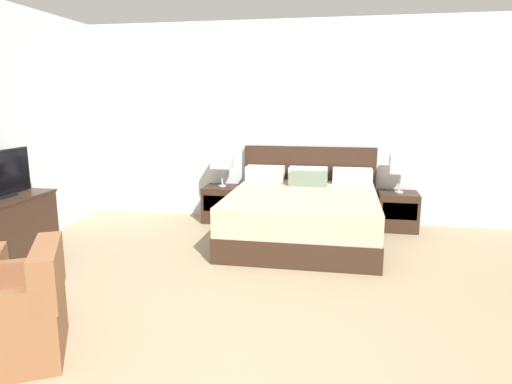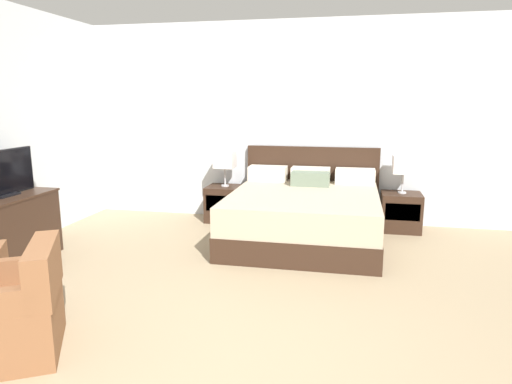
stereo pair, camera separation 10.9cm
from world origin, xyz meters
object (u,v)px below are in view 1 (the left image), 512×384
Objects in this scene: nightstand_left at (223,204)px; armchair_companion at (14,317)px; table_lamp_left at (222,160)px; bed at (303,214)px; table_lamp_right at (401,164)px; dresser at (4,231)px; nightstand_right at (398,211)px.

armchair_companion is at bearing -97.13° from nightstand_left.
nightstand_left is at bearing 82.87° from armchair_companion.
nightstand_left is 1.02× the size of table_lamp_left.
bed reaches higher than nightstand_left.
table_lamp_right is (2.41, 0.00, 0.00)m from table_lamp_left.
bed is at bearing -30.09° from table_lamp_left.
bed is 3.32m from dresser.
bed is 3.93× the size of nightstand_right.
nightstand_left is at bearing -179.97° from table_lamp_right.
dresser is (-4.17, -2.17, -0.50)m from table_lamp_right.
dresser is at bearing 130.73° from armchair_companion.
bed is 3.42m from armchair_companion.
nightstand_left is 2.80m from dresser.
bed is at bearing 26.45° from dresser.
armchair_companion is (-2.87, -3.69, 0.03)m from nightstand_right.
bed reaches higher than table_lamp_right.
dresser reaches higher than nightstand_left.
table_lamp_right is at bearing 0.03° from nightstand_left.
bed is 4.02× the size of table_lamp_left.
table_lamp_right is at bearing 90.00° from nightstand_right.
nightstand_left is 3.71m from armchair_companion.
nightstand_right is 1.02× the size of table_lamp_right.
table_lamp_left is (-1.20, 0.70, 0.55)m from bed.
armchair_companion reaches higher than nightstand_right.
armchair_companion is (-2.87, -3.69, -0.59)m from table_lamp_right.
nightstand_right is (2.41, 0.00, 0.00)m from nightstand_left.
table_lamp_left is (-2.41, 0.00, 0.63)m from nightstand_right.
nightstand_right is at bearing 27.51° from dresser.
table_lamp_left is 2.41m from table_lamp_right.
table_lamp_right reaches higher than dresser.
bed is at bearing -149.96° from nightstand_right.
nightstand_left is 1.00× the size of nightstand_right.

